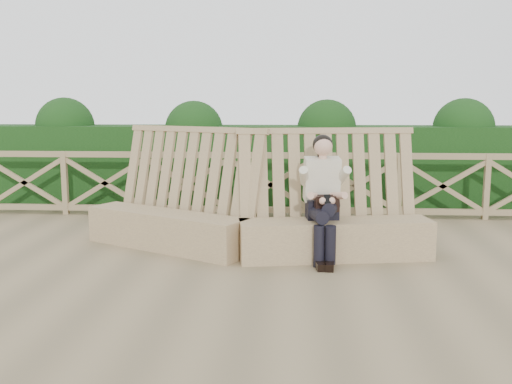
{
  "coord_description": "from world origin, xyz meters",
  "views": [
    {
      "loc": [
        0.38,
        -6.05,
        1.89
      ],
      "look_at": [
        -0.04,
        0.4,
        0.9
      ],
      "focal_mm": 40.0,
      "sensor_mm": 36.0,
      "label": 1
    }
  ],
  "objects": [
    {
      "name": "bench",
      "position": [
        -0.18,
        1.15,
        0.41
      ],
      "size": [
        4.57,
        1.83,
        1.62
      ],
      "rotation": [
        0.0,
        0.0,
        -0.12
      ],
      "color": "#806449",
      "rests_on": "ground"
    },
    {
      "name": "woman",
      "position": [
        0.75,
        0.88,
        0.82
      ],
      "size": [
        0.47,
        0.95,
        1.53
      ],
      "rotation": [
        0.0,
        0.0,
        0.12
      ],
      "color": "black",
      "rests_on": "ground"
    },
    {
      "name": "guardrail",
      "position": [
        0.0,
        3.5,
        0.55
      ],
      "size": [
        10.1,
        0.09,
        1.1
      ],
      "color": "olive",
      "rests_on": "ground"
    },
    {
      "name": "hedge",
      "position": [
        0.0,
        4.7,
        0.75
      ],
      "size": [
        12.0,
        1.2,
        1.5
      ],
      "primitive_type": "cube",
      "color": "black",
      "rests_on": "ground"
    },
    {
      "name": "ground",
      "position": [
        0.0,
        0.0,
        0.0
      ],
      "size": [
        60.0,
        60.0,
        0.0
      ],
      "primitive_type": "plane",
      "color": "brown",
      "rests_on": "ground"
    }
  ]
}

